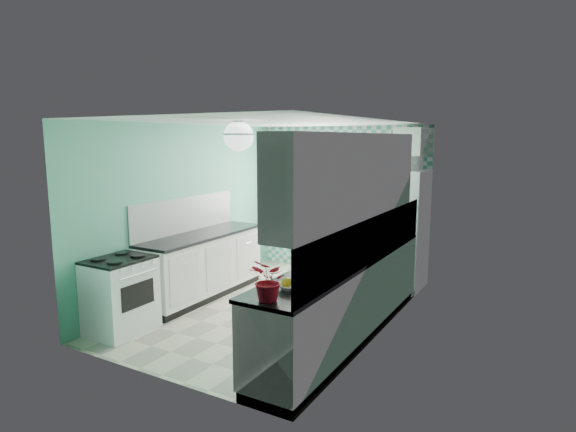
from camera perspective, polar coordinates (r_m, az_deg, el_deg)
The scene contains 26 objects.
floor at distance 6.68m, azimuth -1.46°, elevation -11.00°, with size 3.00×4.40×0.02m, color beige.
ceiling at distance 6.27m, azimuth -1.56°, elevation 11.15°, with size 3.00×4.40×0.02m, color white.
wall_back at distance 8.30m, azimuth 6.44°, elevation 1.90°, with size 3.00×0.02×2.50m, color #59B090.
wall_front at distance 4.65m, azimuth -15.85°, elevation -4.16°, with size 3.00×0.02×2.50m, color #59B090.
wall_left at distance 7.25m, azimuth -11.77°, elevation 0.70°, with size 0.02×4.40×2.50m, color #59B090.
wall_right at distance 5.73m, azimuth 11.51°, elevation -1.51°, with size 0.02×4.40×2.50m, color #59B090.
accent_wall at distance 8.28m, azimuth 6.38°, elevation 1.89°, with size 3.00×0.01×2.50m, color #4FAE9D.
window at distance 8.37m, azimuth 4.13°, elevation 4.06°, with size 1.04×0.05×1.44m.
backsplash_right at distance 5.38m, azimuth 9.92°, elevation -2.76°, with size 0.02×3.60×0.51m, color white.
backsplash_left at distance 7.18m, azimuth -12.02°, elevation 0.18°, with size 0.02×2.15×0.51m, color white.
upper_cabinets_right at distance 5.14m, azimuth 7.77°, elevation 4.70°, with size 0.33×3.20×0.90m, color white.
upper_cabinet_fridge at distance 7.45m, azimuth 14.71°, elevation 8.55°, with size 0.40×0.74×0.40m, color white.
ceiling_light at distance 5.60m, azimuth -5.87°, elevation 9.43°, with size 0.34×0.34×0.35m.
base_cabinets_right at distance 5.67m, azimuth 6.94°, elevation -9.86°, with size 0.60×3.60×0.90m, color white.
countertop_right at distance 5.54m, azimuth 6.89°, elevation -5.24°, with size 0.63×3.60×0.04m, color black.
base_cabinets_left at distance 7.15m, azimuth -10.09°, elevation -5.90°, with size 0.60×2.15×0.90m, color white.
countertop_left at distance 7.04m, azimuth -10.10°, elevation -2.22°, with size 0.63×2.15×0.04m, color black.
fridge at distance 7.62m, azimuth 12.91°, elevation -1.48°, with size 0.80×0.79×1.83m.
stove at distance 6.12m, azimuth -19.23°, elevation -8.74°, with size 0.59×0.74×0.89m.
sink at distance 6.54m, azimuth 10.83°, elevation -2.99°, with size 0.47×0.39×0.53m.
rug at distance 6.91m, azimuth 2.78°, elevation -10.15°, with size 0.72×1.02×0.02m, color maroon.
dish_towel at distance 6.31m, azimuth 6.46°, elevation -7.59°, with size 0.02×0.24×0.37m, color #56AC90.
fruit_bowl at distance 4.39m, azimuth 0.34°, elevation -8.35°, with size 0.25×0.25×0.06m, color white.
potted_plant at distance 4.05m, azimuth -2.22°, elevation -7.64°, with size 0.33×0.29×0.37m, color #A91610.
soap_bottle at distance 6.58m, azimuth 11.48°, elevation -1.92°, with size 0.10×0.10×0.21m, color #9EADB9.
microwave at distance 7.50m, azimuth 13.21°, elevation 6.63°, with size 0.59×0.40×0.33m, color white.
Camera 1 is at (3.26, -5.35, 2.29)m, focal length 30.00 mm.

